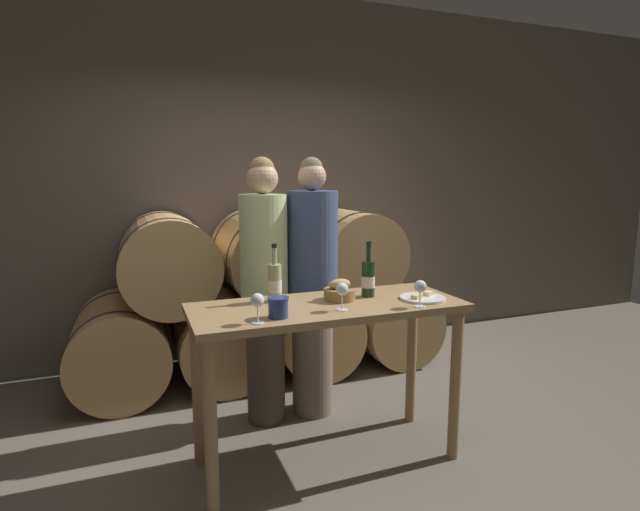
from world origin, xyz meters
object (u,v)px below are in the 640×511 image
(wine_glass_center, at_px, (420,287))
(person_left, at_px, (264,288))
(blue_crock, at_px, (278,306))
(wine_bottle_red, at_px, (368,278))
(person_right, at_px, (312,286))
(wine_glass_left, at_px, (342,290))
(cheese_plate, at_px, (423,298))
(wine_glass_far_left, at_px, (257,301))
(bread_basket, at_px, (340,292))
(wine_bottle_white, at_px, (275,282))
(tasting_table, at_px, (328,331))

(wine_glass_center, bearing_deg, person_left, 127.45)
(blue_crock, bearing_deg, wine_glass_center, -5.43)
(wine_bottle_red, relative_size, blue_crock, 3.04)
(wine_bottle_red, height_order, blue_crock, wine_bottle_red)
(person_left, height_order, blue_crock, person_left)
(person_right, xyz_separation_m, wine_glass_left, (-0.11, -0.74, 0.14))
(cheese_plate, height_order, wine_glass_far_left, wine_glass_far_left)
(wine_bottle_red, distance_m, wine_glass_center, 0.34)
(person_left, distance_m, cheese_plate, 1.02)
(wine_glass_left, bearing_deg, person_left, 106.69)
(wine_glass_left, bearing_deg, bread_basket, 70.18)
(wine_bottle_white, relative_size, wine_glass_left, 2.23)
(cheese_plate, bearing_deg, wine_glass_far_left, -173.21)
(cheese_plate, bearing_deg, wine_glass_left, -174.80)
(wine_bottle_white, bearing_deg, tasting_table, -31.69)
(wine_bottle_red, xyz_separation_m, bread_basket, (-0.19, -0.02, -0.06))
(tasting_table, bearing_deg, person_left, 108.65)
(wine_bottle_red, height_order, wine_glass_left, wine_bottle_red)
(wine_bottle_red, xyz_separation_m, cheese_plate, (0.26, -0.17, -0.10))
(wine_glass_far_left, distance_m, wine_glass_left, 0.47)
(wine_glass_far_left, xyz_separation_m, wine_glass_left, (0.47, 0.07, 0.00))
(person_right, xyz_separation_m, wine_bottle_red, (0.15, -0.52, 0.15))
(person_left, height_order, wine_bottle_red, person_left)
(wine_bottle_red, bearing_deg, cheese_plate, -33.38)
(bread_basket, relative_size, wine_glass_far_left, 1.22)
(wine_bottle_red, bearing_deg, person_right, 106.30)
(blue_crock, height_order, cheese_plate, blue_crock)
(blue_crock, distance_m, cheese_plate, 0.87)
(tasting_table, relative_size, wine_bottle_white, 4.60)
(person_right, bearing_deg, wine_bottle_white, -131.02)
(person_left, relative_size, bread_basket, 9.76)
(wine_glass_center, bearing_deg, wine_glass_far_left, 178.76)
(tasting_table, xyz_separation_m, wine_bottle_white, (-0.25, 0.16, 0.26))
(tasting_table, bearing_deg, bread_basket, 29.88)
(blue_crock, bearing_deg, wine_bottle_red, 21.12)
(person_right, height_order, wine_bottle_white, person_right)
(person_left, xyz_separation_m, wine_glass_left, (0.22, -0.74, 0.13))
(cheese_plate, xyz_separation_m, wine_glass_left, (-0.52, -0.05, 0.10))
(wine_bottle_white, bearing_deg, person_left, 83.09)
(tasting_table, relative_size, wine_glass_center, 10.28)
(wine_bottle_red, xyz_separation_m, wine_glass_far_left, (-0.73, -0.29, -0.00))
(bread_basket, bearing_deg, wine_glass_far_left, -153.39)
(wine_glass_center, bearing_deg, wine_bottle_red, 116.74)
(bread_basket, bearing_deg, tasting_table, -150.12)
(person_left, relative_size, person_right, 1.00)
(bread_basket, bearing_deg, wine_glass_left, -109.82)
(wine_bottle_white, bearing_deg, blue_crock, -103.00)
(person_left, distance_m, wine_glass_center, 1.06)
(wine_bottle_red, xyz_separation_m, wine_glass_center, (0.16, -0.31, -0.00))
(tasting_table, distance_m, person_left, 0.64)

